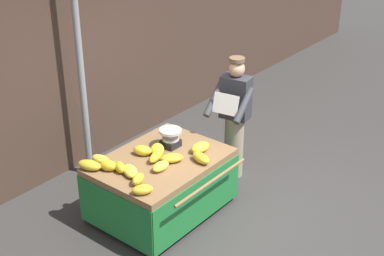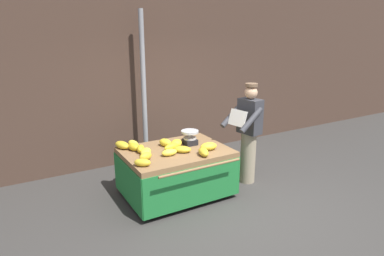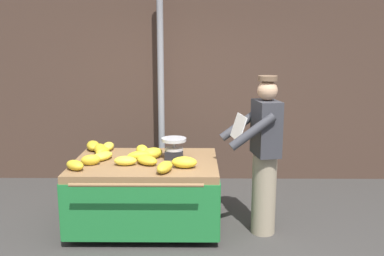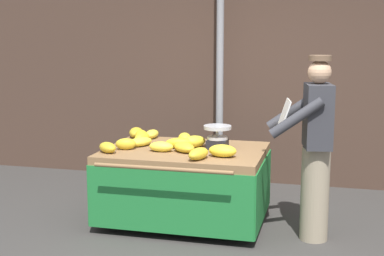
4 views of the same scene
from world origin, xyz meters
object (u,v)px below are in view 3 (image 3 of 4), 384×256
(banana_bunch_8, at_px, (125,161))
(banana_bunch_11, at_px, (147,160))
(banana_bunch_10, at_px, (102,156))
(vendor_person, at_px, (264,155))
(banana_bunch_7, at_px, (93,146))
(weighing_scale, at_px, (174,148))
(street_pole, at_px, (161,86))
(banana_bunch_5, at_px, (165,167))
(banana_bunch_1, at_px, (100,149))
(banana_bunch_6, at_px, (103,152))
(banana_bunch_9, at_px, (140,156))
(banana_bunch_0, at_px, (184,162))
(banana_cart, at_px, (146,178))
(banana_bunch_12, at_px, (142,150))
(banana_bunch_4, at_px, (91,160))
(banana_bunch_2, at_px, (108,146))
(banana_bunch_3, at_px, (75,165))
(banana_bunch_13, at_px, (153,153))

(banana_bunch_8, bearing_deg, banana_bunch_11, 5.88)
(banana_bunch_10, xyz_separation_m, vendor_person, (1.76, -0.20, 0.07))
(banana_bunch_7, bearing_deg, banana_bunch_8, -52.43)
(weighing_scale, height_order, banana_bunch_10, weighing_scale)
(street_pole, relative_size, banana_bunch_5, 10.29)
(banana_bunch_10, relative_size, banana_bunch_11, 1.08)
(banana_bunch_1, distance_m, vendor_person, 1.91)
(banana_bunch_6, xyz_separation_m, banana_bunch_9, (0.45, -0.15, -0.00))
(banana_bunch_0, xyz_separation_m, banana_bunch_7, (-1.13, 0.73, -0.00))
(banana_cart, distance_m, banana_bunch_12, 0.36)
(banana_cart, xyz_separation_m, banana_bunch_1, (-0.57, 0.29, 0.26))
(banana_bunch_6, distance_m, banana_bunch_12, 0.45)
(banana_bunch_0, relative_size, banana_bunch_5, 0.95)
(street_pole, xyz_separation_m, weighing_scale, (0.24, -1.29, -0.57))
(banana_bunch_4, bearing_deg, weighing_scale, 17.78)
(weighing_scale, bearing_deg, banana_bunch_0, -71.07)
(street_pole, height_order, banana_bunch_11, street_pole)
(banana_bunch_4, bearing_deg, banana_bunch_2, 85.07)
(banana_cart, bearing_deg, banana_bunch_8, -138.06)
(banana_bunch_3, height_order, banana_bunch_11, banana_bunch_3)
(banana_cart, relative_size, banana_bunch_0, 6.02)
(weighing_scale, bearing_deg, banana_bunch_12, 161.70)
(banana_bunch_0, bearing_deg, banana_bunch_2, 142.04)
(banana_cart, relative_size, vendor_person, 0.94)
(banana_bunch_2, height_order, banana_bunch_8, banana_bunch_8)
(banana_bunch_5, height_order, banana_bunch_11, banana_bunch_5)
(banana_bunch_3, relative_size, vendor_person, 0.13)
(banana_bunch_5, distance_m, banana_bunch_10, 0.85)
(banana_bunch_2, relative_size, banana_bunch_8, 1.11)
(weighing_scale, xyz_separation_m, banana_bunch_11, (-0.28, -0.26, -0.07))
(banana_bunch_0, height_order, banana_bunch_9, banana_bunch_0)
(banana_bunch_0, xyz_separation_m, banana_bunch_9, (-0.50, 0.27, -0.00))
(banana_bunch_3, bearing_deg, banana_bunch_10, 61.85)
(banana_bunch_1, xyz_separation_m, banana_bunch_3, (-0.12, -0.64, -0.01))
(banana_bunch_1, height_order, banana_bunch_4, banana_bunch_1)
(banana_bunch_0, bearing_deg, banana_bunch_1, 151.38)
(banana_bunch_7, bearing_deg, banana_bunch_6, -59.34)
(banana_bunch_12, bearing_deg, banana_bunch_4, -141.01)
(banana_bunch_2, relative_size, banana_bunch_4, 1.31)
(banana_bunch_9, xyz_separation_m, banana_bunch_13, (0.13, 0.10, 0.01))
(banana_bunch_12, bearing_deg, banana_bunch_1, 173.46)
(street_pole, distance_m, banana_bunch_11, 1.68)
(banana_bunch_6, height_order, banana_bunch_13, banana_bunch_13)
(banana_cart, relative_size, banana_bunch_13, 6.51)
(banana_bunch_4, bearing_deg, street_pole, 68.07)
(street_pole, distance_m, banana_bunch_7, 1.36)
(weighing_scale, relative_size, banana_bunch_11, 1.04)
(banana_bunch_5, bearing_deg, banana_bunch_13, 108.22)
(banana_bunch_0, xyz_separation_m, banana_bunch_8, (-0.63, 0.08, -0.01))
(banana_bunch_1, bearing_deg, vendor_person, -14.18)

